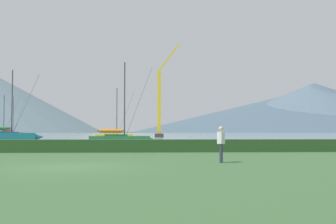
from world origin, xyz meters
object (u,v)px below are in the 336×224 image
sailboat_slip_2 (114,137)px  sailboat_slip_3 (11,134)px  sailboat_slip_4 (120,140)px  dock_crane (160,106)px  sailboat_slip_7 (1,134)px  sailboat_slip_5 (7,136)px  person_seated_viewer (221,141)px

sailboat_slip_2 → sailboat_slip_3: 55.43m
sailboat_slip_4 → dock_crane: dock_crane is taller
sailboat_slip_2 → sailboat_slip_4: sailboat_slip_4 is taller
sailboat_slip_7 → dock_crane: dock_crane is taller
sailboat_slip_4 → sailboat_slip_5: (-16.24, 15.20, 0.14)m
sailboat_slip_4 → sailboat_slip_7: (-30.70, 52.76, 0.14)m
sailboat_slip_5 → sailboat_slip_2: bearing=6.5°
sailboat_slip_2 → sailboat_slip_5: sailboat_slip_5 is taller
sailboat_slip_5 → person_seated_viewer: size_ratio=5.91×
sailboat_slip_5 → sailboat_slip_3: bearing=93.1°
sailboat_slip_3 → sailboat_slip_7: bearing=-81.0°
sailboat_slip_2 → sailboat_slip_5: 14.92m
sailboat_slip_7 → person_seated_viewer: 82.75m
sailboat_slip_2 → sailboat_slip_7: 42.81m
sailboat_slip_3 → sailboat_slip_7: (2.50, -13.98, 0.08)m
sailboat_slip_5 → sailboat_slip_7: 40.25m
person_seated_viewer → sailboat_slip_5: bearing=127.9°
sailboat_slip_3 → sailboat_slip_7: size_ratio=1.09×
sailboat_slip_7 → dock_crane: (36.14, -2.36, 6.27)m
sailboat_slip_4 → dock_crane: bearing=76.6°
person_seated_viewer → sailboat_slip_3: bearing=120.6°
sailboat_slip_2 → sailboat_slip_5: (-13.87, -5.48, 0.15)m
sailboat_slip_4 → sailboat_slip_7: bearing=112.9°
sailboat_slip_5 → dock_crane: dock_crane is taller
sailboat_slip_7 → dock_crane: 36.76m
sailboat_slip_2 → sailboat_slip_3: sailboat_slip_3 is taller
sailboat_slip_3 → person_seated_viewer: bearing=-67.1°
sailboat_slip_5 → sailboat_slip_7: size_ratio=1.01×
sailboat_slip_2 → sailboat_slip_7: sailboat_slip_7 is taller
sailboat_slip_5 → dock_crane: size_ratio=0.46×
sailboat_slip_2 → sailboat_slip_5: size_ratio=0.81×
sailboat_slip_3 → sailboat_slip_4: (33.20, -66.74, -0.05)m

